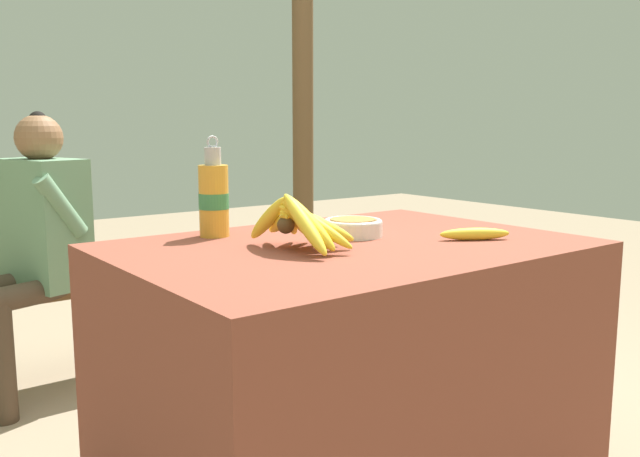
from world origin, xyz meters
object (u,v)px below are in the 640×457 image
(loose_banana_front, at_px, (475,234))
(banana_bunch_green, at_px, (240,245))
(banana_bunch_ripe, at_px, (300,222))
(support_post_far, at_px, (303,97))
(serving_bowl, at_px, (353,226))
(seated_vendor, at_px, (34,237))
(water_bottle, at_px, (214,198))
(wooden_bench, at_px, (129,288))

(loose_banana_front, xyz_separation_m, banana_bunch_green, (0.10, 1.47, -0.26))
(banana_bunch_ripe, height_order, support_post_far, support_post_far)
(loose_banana_front, relative_size, banana_bunch_green, 0.65)
(serving_bowl, bearing_deg, loose_banana_front, -48.11)
(banana_bunch_green, bearing_deg, seated_vendor, -177.07)
(banana_bunch_ripe, distance_m, loose_banana_front, 0.51)
(loose_banana_front, xyz_separation_m, seated_vendor, (-0.82, 1.43, -0.12))
(banana_bunch_green, bearing_deg, support_post_far, 30.87)
(serving_bowl, bearing_deg, water_bottle, 143.15)
(loose_banana_front, xyz_separation_m, support_post_far, (0.74, 1.86, 0.45))
(water_bottle, distance_m, loose_banana_front, 0.75)
(serving_bowl, bearing_deg, banana_bunch_green, 74.84)
(loose_banana_front, distance_m, seated_vendor, 1.65)
(serving_bowl, height_order, banana_bunch_green, serving_bowl)
(wooden_bench, bearing_deg, support_post_far, 18.06)
(serving_bowl, relative_size, support_post_far, 0.07)
(banana_bunch_ripe, bearing_deg, wooden_bench, 88.47)
(loose_banana_front, bearing_deg, wooden_bench, 106.78)
(banana_bunch_ripe, bearing_deg, banana_bunch_green, 66.07)
(wooden_bench, bearing_deg, seated_vendor, -173.16)
(banana_bunch_ripe, relative_size, loose_banana_front, 1.74)
(water_bottle, xyz_separation_m, loose_banana_front, (0.55, -0.50, -0.09))
(banana_bunch_ripe, relative_size, support_post_far, 0.14)
(wooden_bench, height_order, banana_bunch_green, banana_bunch_green)
(serving_bowl, relative_size, loose_banana_front, 0.90)
(serving_bowl, xyz_separation_m, support_post_far, (0.97, 1.60, 0.44))
(banana_bunch_ripe, xyz_separation_m, water_bottle, (-0.07, 0.33, 0.04))
(banana_bunch_ripe, bearing_deg, water_bottle, 102.99)
(water_bottle, bearing_deg, loose_banana_front, -42.06)
(banana_bunch_ripe, height_order, wooden_bench, banana_bunch_ripe)
(serving_bowl, bearing_deg, banana_bunch_ripe, -161.32)
(banana_bunch_ripe, distance_m, seated_vendor, 1.31)
(banana_bunch_ripe, height_order, water_bottle, water_bottle)
(loose_banana_front, bearing_deg, banana_bunch_green, 86.19)
(wooden_bench, distance_m, support_post_far, 1.50)
(banana_bunch_ripe, relative_size, serving_bowl, 1.93)
(water_bottle, height_order, seated_vendor, seated_vendor)
(banana_bunch_ripe, distance_m, water_bottle, 0.34)
(water_bottle, distance_m, support_post_far, 1.91)
(serving_bowl, distance_m, loose_banana_front, 0.35)
(wooden_bench, distance_m, banana_bunch_green, 0.56)
(banana_bunch_ripe, height_order, seated_vendor, seated_vendor)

